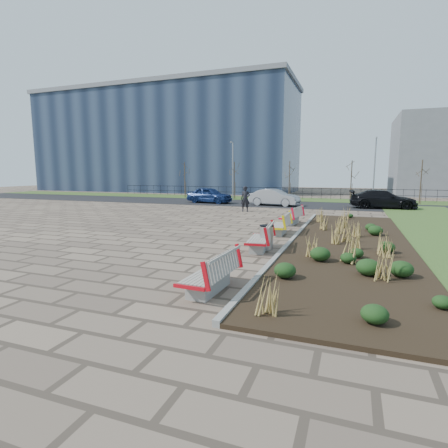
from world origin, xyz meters
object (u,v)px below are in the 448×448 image
(bench_c, at_px, (279,224))
(litter_bin, at_px, (266,238))
(car_blue, at_px, (209,195))
(lamp_east, at_px, (374,171))
(bench_d, at_px, (291,215))
(car_black, at_px, (383,199))
(lamp_west, at_px, (233,171))
(pedestrian, at_px, (245,199))
(car_silver, at_px, (274,197))
(bench_b, at_px, (259,237))
(bench_a, at_px, (209,272))

(bench_c, distance_m, litter_bin, 3.48)
(car_blue, bearing_deg, lamp_east, -63.11)
(bench_d, xyz_separation_m, car_black, (5.52, 11.12, 0.26))
(lamp_west, bearing_deg, pedestrian, -66.57)
(car_silver, distance_m, car_black, 8.77)
(bench_c, height_order, litter_bin, bench_c)
(pedestrian, xyz_separation_m, car_silver, (1.05, 5.31, -0.21))
(bench_b, height_order, lamp_east, lamp_east)
(car_silver, height_order, lamp_west, lamp_west)
(bench_b, distance_m, car_black, 19.09)
(bench_d, relative_size, pedestrian, 1.11)
(car_black, height_order, lamp_east, lamp_east)
(lamp_east, bearing_deg, car_black, -83.98)
(lamp_east, bearing_deg, car_blue, -160.66)
(pedestrian, bearing_deg, bench_d, -66.16)
(bench_a, bearing_deg, car_blue, 115.20)
(litter_bin, distance_m, lamp_east, 23.63)
(bench_c, distance_m, lamp_east, 20.32)
(pedestrian, xyz_separation_m, lamp_west, (-4.73, 10.91, 2.09))
(bench_b, xyz_separation_m, car_blue, (-9.59, 18.10, 0.27))
(bench_a, height_order, litter_bin, bench_a)
(litter_bin, height_order, car_silver, car_silver)
(car_blue, bearing_deg, bench_a, -149.83)
(litter_bin, height_order, car_blue, car_blue)
(bench_b, xyz_separation_m, litter_bin, (0.23, 0.22, -0.04))
(litter_bin, bearing_deg, lamp_west, 111.86)
(car_blue, relative_size, lamp_east, 0.73)
(bench_c, xyz_separation_m, car_black, (5.52, 14.58, 0.26))
(car_silver, bearing_deg, bench_a, -164.13)
(bench_d, distance_m, car_silver, 10.95)
(bench_b, bearing_deg, lamp_west, 105.04)
(lamp_west, bearing_deg, car_black, -18.83)
(bench_c, relative_size, car_silver, 0.48)
(car_black, bearing_deg, pedestrian, 118.16)
(pedestrian, bearing_deg, litter_bin, -85.39)
(bench_d, relative_size, litter_bin, 2.27)
(bench_b, bearing_deg, car_silver, 94.21)
(car_silver, xyz_separation_m, lamp_west, (-5.78, 5.60, 2.30))
(pedestrian, relative_size, lamp_east, 0.32)
(bench_b, distance_m, car_silver, 17.91)
(litter_bin, distance_m, car_black, 18.81)
(bench_b, relative_size, bench_d, 1.00)
(litter_bin, xyz_separation_m, pedestrian, (-4.50, 12.09, 0.49))
(car_blue, xyz_separation_m, car_silver, (6.36, -0.48, -0.02))
(bench_d, relative_size, car_black, 0.41)
(bench_b, relative_size, car_black, 0.41)
(bench_a, distance_m, litter_bin, 5.14)
(bench_b, xyz_separation_m, pedestrian, (-4.27, 12.31, 0.45))
(pedestrian, bearing_deg, car_silver, 63.00)
(bench_b, height_order, car_black, car_black)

